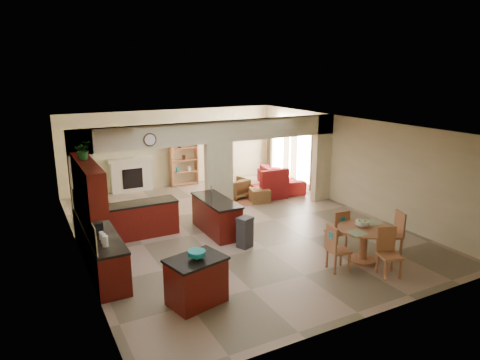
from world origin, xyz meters
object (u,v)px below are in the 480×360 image
kitchen_island (196,281)px  sofa (280,178)px  dining_table (364,239)px  armchair (236,188)px

kitchen_island → sofa: 8.26m
kitchen_island → dining_table: bearing=-15.2°
kitchen_island → dining_table: (3.98, -0.09, 0.08)m
sofa → armchair: sofa is taller
armchair → dining_table: bearing=78.1°
dining_table → sofa: (1.73, 6.06, -0.17)m
dining_table → armchair: (-0.25, 5.71, -0.20)m
kitchen_island → armchair: kitchen_island is taller
dining_table → armchair: size_ratio=1.62×
kitchen_island → armchair: bearing=42.6°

